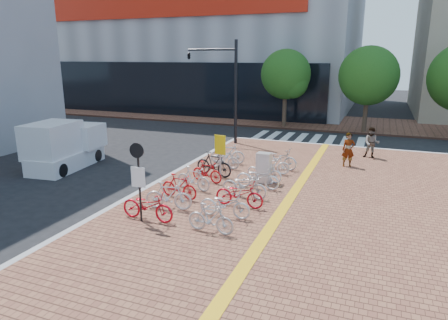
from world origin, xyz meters
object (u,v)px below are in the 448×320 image
at_px(box_truck, 64,146).
at_px(bike_13, 264,171).
at_px(bike_9, 225,204).
at_px(bike_10, 239,194).
at_px(bike_4, 207,172).
at_px(bike_5, 214,164).
at_px(bike_15, 278,158).
at_px(bike_0, 148,206).
at_px(notice_sign, 138,173).
at_px(utility_box, 264,168).
at_px(pedestrian_a, 348,150).
at_px(yellow_sign, 220,149).
at_px(bike_12, 258,177).
at_px(traffic_light_pole, 214,72).
at_px(bike_3, 193,178).
at_px(bike_2, 179,186).
at_px(bike_6, 224,159).
at_px(bike_1, 169,196).
at_px(bike_11, 244,185).
at_px(bike_7, 228,154).
at_px(bike_14, 273,164).
at_px(bike_8, 211,218).
at_px(pedestrian_b, 372,143).

bearing_deg(box_truck, bike_13, 6.31).
bearing_deg(bike_9, bike_10, -8.87).
relative_size(bike_4, bike_5, 0.82).
bearing_deg(bike_15, bike_0, 171.86).
bearing_deg(bike_9, notice_sign, 116.59).
relative_size(bike_9, utility_box, 1.36).
xyz_separation_m(bike_9, pedestrian_a, (3.39, 8.39, 0.38)).
xyz_separation_m(bike_15, yellow_sign, (-2.05, -2.59, 0.88)).
bearing_deg(pedestrian_a, bike_10, -129.62).
height_order(bike_12, pedestrian_a, pedestrian_a).
relative_size(bike_15, traffic_light_pole, 0.31).
xyz_separation_m(bike_0, bike_3, (0.07, 3.43, -0.02)).
xyz_separation_m(bike_5, utility_box, (2.43, -0.10, 0.10)).
bearing_deg(bike_5, bike_15, -36.16).
xyz_separation_m(bike_2, bike_13, (2.50, 3.37, -0.04)).
height_order(bike_6, box_truck, box_truck).
relative_size(bike_13, notice_sign, 0.63).
xyz_separation_m(bike_10, traffic_light_pole, (-5.40, 10.46, 3.92)).
bearing_deg(bike_13, bike_2, 154.90).
distance_m(bike_2, bike_12, 3.40).
height_order(bike_3, bike_5, bike_5).
distance_m(bike_1, yellow_sign, 4.28).
distance_m(bike_11, box_truck, 10.10).
xyz_separation_m(bike_0, bike_13, (2.49, 5.68, -0.06)).
bearing_deg(pedestrian_a, bike_6, -170.34).
distance_m(bike_1, box_truck, 8.60).
bearing_deg(bike_7, bike_5, 172.93).
bearing_deg(bike_9, pedestrian_a, -24.53).
distance_m(bike_1, bike_10, 2.59).
bearing_deg(bike_14, bike_11, 164.63).
distance_m(bike_15, yellow_sign, 3.42).
height_order(bike_5, bike_13, bike_5).
bearing_deg(bike_12, bike_14, -2.67).
bearing_deg(bike_12, bike_13, 0.36).
bearing_deg(pedestrian_a, bike_1, -138.67).
height_order(bike_6, yellow_sign, yellow_sign).
bearing_deg(bike_5, bike_1, -167.58).
bearing_deg(bike_5, pedestrian_a, -43.74).
bearing_deg(bike_6, traffic_light_pole, 29.41).
height_order(bike_13, traffic_light_pole, traffic_light_pole).
bearing_deg(yellow_sign, bike_3, -103.49).
relative_size(bike_4, bike_8, 0.97).
height_order(bike_5, bike_6, bike_5).
relative_size(bike_2, yellow_sign, 0.81).
height_order(bike_14, utility_box, utility_box).
height_order(bike_12, utility_box, utility_box).
relative_size(bike_3, utility_box, 1.23).
distance_m(bike_13, pedestrian_a, 5.09).
bearing_deg(bike_12, utility_box, -0.78).
relative_size(bike_9, pedestrian_b, 1.09).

